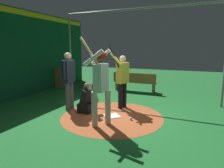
{
  "coord_description": "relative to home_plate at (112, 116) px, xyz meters",
  "views": [
    {
      "loc": [
        2.11,
        -4.89,
        1.93
      ],
      "look_at": [
        0.0,
        0.0,
        0.95
      ],
      "focal_mm": 30.92,
      "sensor_mm": 36.0,
      "label": 1
    }
  ],
  "objects": [
    {
      "name": "visitor",
      "position": [
        -0.02,
        0.87,
        0.99
      ],
      "size": [
        0.63,
        0.51,
        2.08
      ],
      "rotation": [
        0.0,
        0.0,
        -0.33
      ],
      "color": "black",
      "rests_on": "ground"
    },
    {
      "name": "cage_frame",
      "position": [
        0.0,
        0.0,
        2.36
      ],
      "size": [
        6.11,
        4.75,
        3.41
      ],
      "color": "gray",
      "rests_on": "ground"
    },
    {
      "name": "batter",
      "position": [
        0.0,
        -0.72,
        1.15
      ],
      "size": [
        0.68,
        0.49,
        2.21
      ],
      "color": "#BCBCC0",
      "rests_on": "ground"
    },
    {
      "name": "dirt_circle",
      "position": [
        0.0,
        0.0,
        -0.01
      ],
      "size": [
        2.93,
        2.93,
        0.01
      ],
      "primitive_type": "cylinder",
      "color": "#AD562D",
      "rests_on": "ground"
    },
    {
      "name": "catcher",
      "position": [
        -0.84,
        0.03,
        0.35
      ],
      "size": [
        0.58,
        0.4,
        0.92
      ],
      "color": "black",
      "rests_on": "ground"
    },
    {
      "name": "umpire",
      "position": [
        -1.51,
        0.06,
        1.01
      ],
      "size": [
        0.23,
        0.49,
        1.81
      ],
      "color": "#4C4C51",
      "rests_on": "ground"
    },
    {
      "name": "back_wall",
      "position": [
        -4.32,
        0.0,
        1.73
      ],
      "size": [
        0.22,
        10.29,
        3.46
      ],
      "color": "#0F472D",
      "rests_on": "ground"
    },
    {
      "name": "ground_plane",
      "position": [
        0.0,
        0.0,
        -0.01
      ],
      "size": [
        26.29,
        26.29,
        0.0
      ],
      "primitive_type": "plane",
      "color": "#1E6B2D"
    },
    {
      "name": "baseball_1",
      "position": [
        0.6,
        -0.08,
        0.03
      ],
      "size": [
        0.07,
        0.07,
        0.07
      ],
      "primitive_type": "sphere",
      "color": "white",
      "rests_on": "dirt_circle"
    },
    {
      "name": "home_plate",
      "position": [
        0.0,
        0.0,
        0.0
      ],
      "size": [
        0.59,
        0.59,
        0.01
      ],
      "primitive_type": "cube",
      "rotation": [
        0.0,
        0.0,
        0.79
      ],
      "color": "white",
      "rests_on": "dirt_circle"
    },
    {
      "name": "bat_rack",
      "position": [
        -4.08,
        2.68,
        0.48
      ],
      "size": [
        0.82,
        0.2,
        1.05
      ],
      "color": "olive",
      "rests_on": "ground"
    },
    {
      "name": "baseball_0",
      "position": [
        -0.14,
        -0.4,
        0.03
      ],
      "size": [
        0.07,
        0.07,
        0.07
      ],
      "primitive_type": "sphere",
      "color": "white",
      "rests_on": "dirt_circle"
    },
    {
      "name": "bench",
      "position": [
        -0.38,
        3.48,
        0.44
      ],
      "size": [
        1.98,
        0.36,
        0.85
      ],
      "color": "olive",
      "rests_on": "ground"
    }
  ]
}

